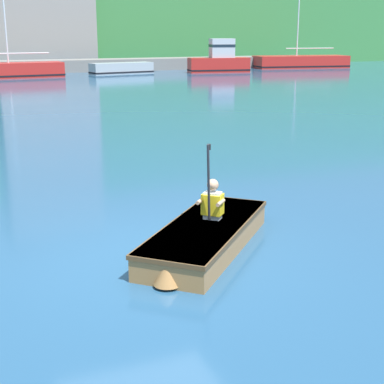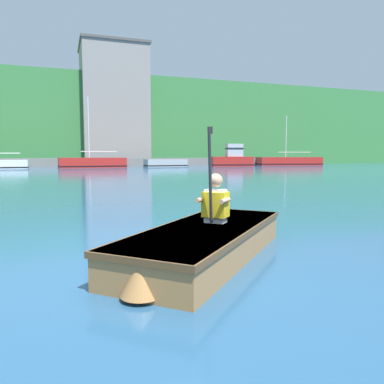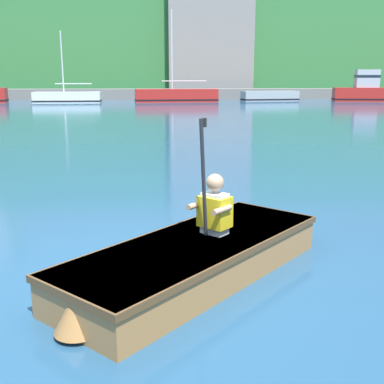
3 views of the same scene
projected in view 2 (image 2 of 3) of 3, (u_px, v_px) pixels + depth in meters
ground_plane at (134, 261)px, 4.14m from camera, size 300.00×300.00×0.00m
shoreline_ridge at (66, 125)px, 52.80m from camera, size 120.00×20.00×11.10m
waterfront_apartment_right at (114, 106)px, 47.56m from camera, size 8.19×7.75×14.90m
waterfront_tower_far at (186, 133)px, 53.99m from camera, size 6.48×8.35×8.85m
marina_dock at (69, 162)px, 40.02m from camera, size 55.44×2.40×0.90m
moored_boat_dock_west_inner at (288, 161)px, 45.95m from camera, size 8.17×3.71×6.01m
moored_boat_dock_center_far at (93, 163)px, 36.56m from camera, size 6.51×2.38×6.82m
moored_boat_dock_east_inner at (233, 158)px, 40.89m from camera, size 4.74×2.11×2.46m
moored_boat_outer_slip_west at (166, 163)px, 39.78m from camera, size 4.77×2.05×0.79m
rowboat_foreground at (205, 241)px, 4.23m from camera, size 2.76×2.82×0.36m
person_paddler at (215, 201)px, 4.48m from camera, size 0.46×0.46×1.13m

